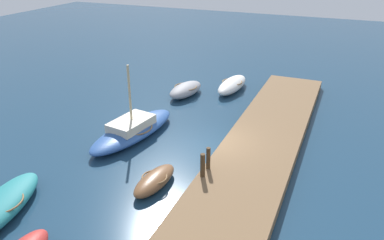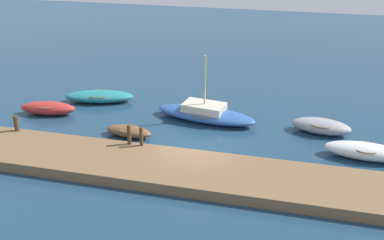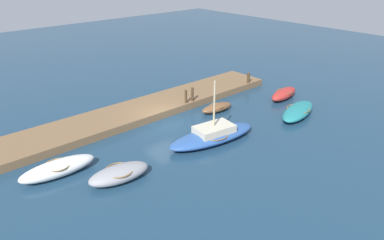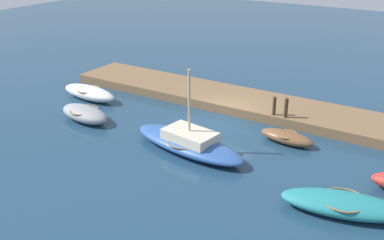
% 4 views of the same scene
% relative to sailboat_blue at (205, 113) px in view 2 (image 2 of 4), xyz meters
% --- Properties ---
extents(ground_plane, '(84.00, 84.00, 0.00)m').
position_rel_sailboat_blue_xyz_m(ground_plane, '(0.42, -4.48, -0.46)').
color(ground_plane, navy).
extents(dock_platform, '(22.94, 3.62, 0.53)m').
position_rel_sailboat_blue_xyz_m(dock_platform, '(0.42, -6.68, -0.19)').
color(dock_platform, brown).
rests_on(dock_platform, ground_plane).
extents(sailboat_blue, '(6.43, 2.89, 4.01)m').
position_rel_sailboat_blue_xyz_m(sailboat_blue, '(0.00, 0.00, 0.00)').
color(sailboat_blue, '#2D569E').
rests_on(sailboat_blue, ground_plane).
extents(rowboat_white, '(4.15, 1.61, 0.83)m').
position_rel_sailboat_blue_xyz_m(rowboat_white, '(8.93, -2.72, -0.03)').
color(rowboat_white, white).
rests_on(rowboat_white, ground_plane).
extents(rowboat_red, '(3.59, 1.70, 0.80)m').
position_rel_sailboat_blue_xyz_m(rowboat_red, '(-9.69, -1.51, -0.05)').
color(rowboat_red, '#B72D28').
rests_on(rowboat_red, ground_plane).
extents(rowboat_grey, '(3.46, 1.89, 0.82)m').
position_rel_sailboat_blue_xyz_m(rowboat_grey, '(6.75, -0.09, -0.04)').
color(rowboat_grey, '#939399').
rests_on(rowboat_grey, ground_plane).
extents(dinghy_brown, '(2.79, 1.26, 0.61)m').
position_rel_sailboat_blue_xyz_m(dinghy_brown, '(-3.65, -3.25, -0.14)').
color(dinghy_brown, brown).
rests_on(dinghy_brown, ground_plane).
extents(motorboat_teal, '(4.77, 2.67, 0.73)m').
position_rel_sailboat_blue_xyz_m(motorboat_teal, '(-7.52, 1.27, -0.08)').
color(motorboat_teal, teal).
rests_on(motorboat_teal, ground_plane).
extents(mooring_post_west, '(0.25, 0.25, 0.88)m').
position_rel_sailboat_blue_xyz_m(mooring_post_west, '(-9.43, -5.12, 0.51)').
color(mooring_post_west, '#47331E').
rests_on(mooring_post_west, dock_platform).
extents(mooring_post_mid_west, '(0.21, 0.21, 1.06)m').
position_rel_sailboat_blue_xyz_m(mooring_post_mid_west, '(-2.84, -5.12, 0.60)').
color(mooring_post_mid_west, '#47331E').
rests_on(mooring_post_mid_west, dock_platform).
extents(mooring_post_mid_east, '(0.19, 0.19, 1.01)m').
position_rel_sailboat_blue_xyz_m(mooring_post_mid_east, '(-2.18, -5.12, 0.58)').
color(mooring_post_mid_east, '#47331E').
rests_on(mooring_post_mid_east, dock_platform).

